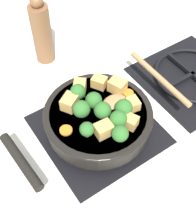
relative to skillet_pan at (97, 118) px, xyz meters
The scene contains 24 objects.
ground_plane 0.06m from the skillet_pan, 93.35° to the left, with size 2.40×2.40×0.00m, color silver.
front_burner_grate 0.05m from the skillet_pan, 93.35° to the left, with size 0.31×0.31×0.03m.
rear_burner_grate 0.37m from the skillet_pan, 90.03° to the left, with size 0.31×0.31×0.03m.
skillet_pan is the anchor object (origin of this frame).
wooden_spoon 0.15m from the skillet_pan, 89.67° to the left, with size 0.24×0.20×0.02m.
tofu_cube_center_large 0.10m from the skillet_pan, behind, with size 0.04×0.03×0.03m, color tan.
tofu_cube_near_handle 0.08m from the skillet_pan, 20.36° to the right, with size 0.04×0.03×0.03m, color tan.
tofu_cube_east_chunk 0.10m from the skillet_pan, 66.93° to the left, with size 0.04×0.03×0.03m, color tan.
tofu_cube_west_chunk 0.09m from the skillet_pan, 139.41° to the right, with size 0.04×0.04×0.04m, color tan.
tofu_cube_back_piece 0.10m from the skillet_pan, 142.60° to the left, with size 0.04×0.03×0.03m, color tan.
tofu_cube_front_piece 0.10m from the skillet_pan, 29.47° to the left, with size 0.04×0.03×0.03m, color tan.
tofu_cube_mid_small 0.10m from the skillet_pan, 110.97° to the left, with size 0.04×0.04×0.04m, color tan.
broccoli_floret_near_spoon 0.07m from the skillet_pan, 107.19° to the right, with size 0.05×0.05×0.05m.
broccoli_floret_center_top 0.09m from the skillet_pan, 52.90° to the right, with size 0.04×0.04×0.04m.
broccoli_floret_east_rim 0.06m from the skillet_pan, 168.62° to the left, with size 0.04×0.04×0.05m.
broccoli_floret_west_rim 0.11m from the skillet_pan, ahead, with size 0.04×0.04×0.05m.
broccoli_floret_north_edge 0.06m from the skillet_pan, 13.86° to the left, with size 0.04×0.04×0.05m.
broccoli_floret_south_cluster 0.09m from the skillet_pan, 167.54° to the right, with size 0.04×0.04×0.05m.
broccoli_floret_mid_floret 0.09m from the skillet_pan, 16.67° to the left, with size 0.04×0.04×0.05m.
broccoli_floret_small_inner 0.09m from the skillet_pan, 49.27° to the left, with size 0.05×0.05×0.05m.
carrot_slice_orange_thin 0.11m from the skillet_pan, 93.57° to the left, with size 0.03×0.03×0.01m, color orange.
carrot_slice_near_center 0.05m from the skillet_pan, 163.89° to the left, with size 0.03×0.03×0.01m, color orange.
carrot_slice_edge_slice 0.10m from the skillet_pan, 86.96° to the right, with size 0.03×0.03×0.01m, color orange.
pepper_mill 0.35m from the skillet_pan, behind, with size 0.06×0.06×0.24m.
Camera 1 is at (0.42, -0.28, 0.72)m, focal length 50.00 mm.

